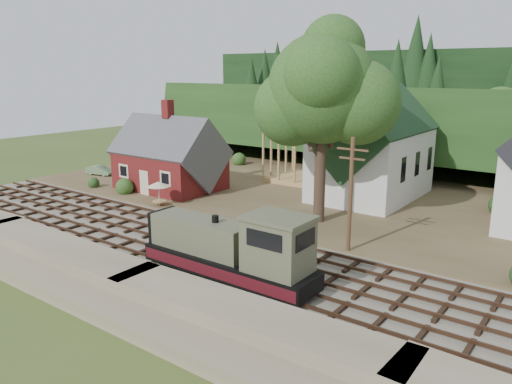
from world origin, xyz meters
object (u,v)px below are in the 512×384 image
Objects in this scene: car_blue at (186,190)px; car_green at (100,170)px; locomotive at (234,251)px; patio_set at (159,185)px.

car_green is (-14.87, 1.09, 0.02)m from car_blue.
locomotive is 20.67m from car_blue.
locomotive is 5.04× the size of patio_set.
locomotive is 34.08m from car_green.
locomotive is 3.59× the size of car_blue.
patio_set is (15.60, -5.22, 1.34)m from car_green.
locomotive is at bearing -28.81° from patio_set.
car_blue is 14.91m from car_green.
locomotive reaches higher than car_blue.
patio_set reaches higher than car_green.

